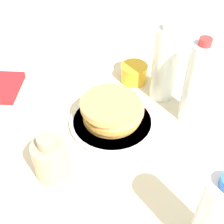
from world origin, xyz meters
TOP-DOWN VIEW (x-y plane):
  - ground_plane at (0.00, 0.00)m, footprint 4.00×4.00m
  - plate at (0.03, 0.00)m, footprint 0.23×0.23m
  - pancake_stack at (0.03, 0.00)m, footprint 0.17×0.16m
  - juice_glass at (0.14, 0.17)m, footprint 0.08×0.08m
  - cream_jug at (-0.14, -0.13)m, footprint 0.08×0.08m
  - water_bottle_near at (0.20, 0.09)m, footprint 0.07×0.07m
  - water_bottle_mid at (0.13, -0.36)m, footprint 0.07×0.07m
  - water_bottle_far at (0.24, -0.02)m, footprint 0.06×0.06m

SIDE VIEW (x-z plane):
  - ground_plane at x=0.00m, z-range 0.00..0.00m
  - plate at x=0.03m, z-range 0.00..0.01m
  - juice_glass at x=0.14m, z-range 0.00..0.06m
  - pancake_stack at x=0.03m, z-range 0.01..0.08m
  - cream_jug at x=-0.14m, z-range -0.01..0.11m
  - water_bottle_mid at x=0.13m, z-range -0.01..0.21m
  - water_bottle_near at x=0.20m, z-range -0.01..0.23m
  - water_bottle_far at x=0.24m, z-range -0.01..0.24m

